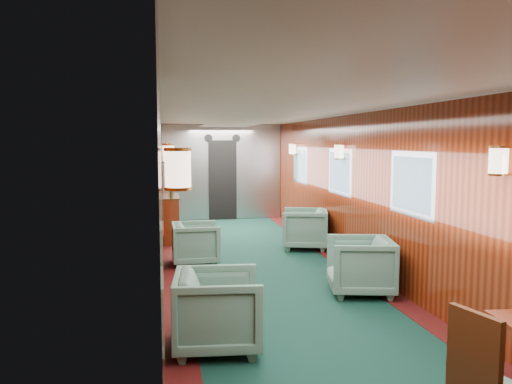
# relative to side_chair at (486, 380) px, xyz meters

# --- Properties ---
(room) EXTENTS (12.00, 12.10, 2.40)m
(room) POSITION_rel_side_chair_xyz_m (-0.42, 4.00, 1.11)
(room) COLOR #0D2F26
(room) RESTS_ON ground
(bulkhead) EXTENTS (2.98, 0.17, 2.39)m
(bulkhead) POSITION_rel_side_chair_xyz_m (-0.42, 9.91, 0.66)
(bulkhead) COLOR #A6A9AD
(bulkhead) RESTS_ON ground
(windows_right) EXTENTS (0.02, 8.60, 0.80)m
(windows_right) POSITION_rel_side_chair_xyz_m (1.07, 4.25, 0.93)
(windows_right) COLOR #ABAEB2
(windows_right) RESTS_ON ground
(wall_sconces) EXTENTS (2.97, 7.97, 0.25)m
(wall_sconces) POSITION_rel_side_chair_xyz_m (-0.42, 4.57, 1.27)
(wall_sconces) COLOR #FFE7C6
(wall_sconces) RESTS_ON ground
(side_chair) EXTENTS (0.52, 0.54, 0.97)m
(side_chair) POSITION_rel_side_chair_xyz_m (0.00, 0.00, 0.00)
(side_chair) COLOR #1F4A41
(side_chair) RESTS_ON ground
(credenza) EXTENTS (0.31, 1.00, 1.17)m
(credenza) POSITION_rel_side_chair_xyz_m (-1.76, 7.31, -0.06)
(credenza) COLOR #63210D
(credenza) RESTS_ON ground
(armchair_left_near) EXTENTS (0.90, 0.88, 0.75)m
(armchair_left_near) POSITION_rel_side_chair_xyz_m (-1.42, 1.98, -0.15)
(armchair_left_near) COLOR #1F4A41
(armchair_left_near) RESTS_ON ground
(armchair_left_far) EXTENTS (0.75, 0.73, 0.68)m
(armchair_left_far) POSITION_rel_side_chair_xyz_m (-1.40, 5.33, -0.19)
(armchair_left_far) COLOR #1F4A41
(armchair_left_far) RESTS_ON ground
(armchair_right_near) EXTENTS (0.96, 0.95, 0.74)m
(armchair_right_near) POSITION_rel_side_chair_xyz_m (0.58, 3.36, -0.16)
(armchair_right_near) COLOR #1F4A41
(armchair_right_near) RESTS_ON ground
(armchair_right_far) EXTENTS (1.01, 0.99, 0.74)m
(armchair_right_far) POSITION_rel_side_chair_xyz_m (0.64, 6.13, -0.15)
(armchair_right_far) COLOR #1F4A41
(armchair_right_far) RESTS_ON ground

